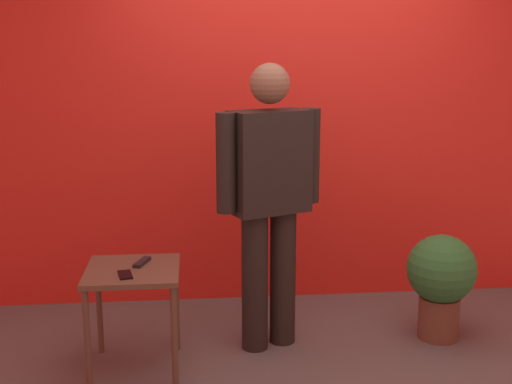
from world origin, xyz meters
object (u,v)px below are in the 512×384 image
(side_table, at_px, (133,285))
(cell_phone, at_px, (125,275))
(tv_remote, at_px, (142,262))
(potted_plant, at_px, (441,278))
(standing_person, at_px, (269,193))

(side_table, distance_m, cell_phone, 0.16)
(side_table, xyz_separation_m, tv_remote, (0.05, 0.08, 0.11))
(side_table, xyz_separation_m, cell_phone, (-0.03, -0.12, 0.10))
(cell_phone, height_order, potted_plant, potted_plant)
(cell_phone, distance_m, potted_plant, 1.99)
(tv_remote, distance_m, potted_plant, 1.89)
(side_table, bearing_deg, standing_person, 17.04)
(standing_person, height_order, side_table, standing_person)
(standing_person, distance_m, cell_phone, 0.98)
(standing_person, bearing_deg, side_table, -162.96)
(standing_person, bearing_deg, tv_remote, -167.47)
(standing_person, distance_m, potted_plant, 1.25)
(standing_person, height_order, cell_phone, standing_person)
(cell_phone, distance_m, tv_remote, 0.21)
(potted_plant, bearing_deg, tv_remote, -175.01)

